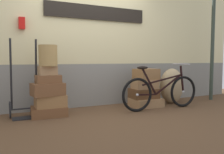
# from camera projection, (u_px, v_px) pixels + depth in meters

# --- Properties ---
(ground) EXTENTS (9.60, 5.20, 0.06)m
(ground) POSITION_uv_depth(u_px,v_px,m) (105.00, 116.00, 4.00)
(ground) COLOR #513823
(station_building) EXTENTS (7.60, 0.74, 2.58)m
(station_building) POSITION_uv_depth(u_px,v_px,m) (88.00, 41.00, 4.67)
(station_building) COLOR gray
(station_building) RESTS_ON ground
(suitcase_0) EXTENTS (0.60, 0.45, 0.16)m
(suitcase_0) POSITION_uv_depth(u_px,v_px,m) (49.00, 111.00, 3.87)
(suitcase_0) COLOR brown
(suitcase_0) RESTS_ON ground
(suitcase_1) EXTENTS (0.48, 0.34, 0.19)m
(suitcase_1) POSITION_uv_depth(u_px,v_px,m) (50.00, 101.00, 3.84)
(suitcase_1) COLOR olive
(suitcase_1) RESTS_ON suitcase_0
(suitcase_2) EXTENTS (0.53, 0.38, 0.20)m
(suitcase_2) POSITION_uv_depth(u_px,v_px,m) (48.00, 89.00, 3.79)
(suitcase_2) COLOR brown
(suitcase_2) RESTS_ON suitcase_1
(suitcase_3) EXTENTS (0.39, 0.31, 0.13)m
(suitcase_3) POSITION_uv_depth(u_px,v_px,m) (48.00, 79.00, 3.84)
(suitcase_3) COLOR brown
(suitcase_3) RESTS_ON suitcase_2
(suitcase_4) EXTENTS (0.30, 0.21, 0.15)m
(suitcase_4) POSITION_uv_depth(u_px,v_px,m) (48.00, 71.00, 3.82)
(suitcase_4) COLOR #9E754C
(suitcase_4) RESTS_ON suitcase_3
(suitcase_5) EXTENTS (0.57, 0.47, 0.16)m
(suitcase_5) POSITION_uv_depth(u_px,v_px,m) (146.00, 102.00, 4.66)
(suitcase_5) COLOR #9E754C
(suitcase_5) RESTS_ON ground
(suitcase_6) EXTENTS (0.54, 0.43, 0.19)m
(suitcase_6) POSITION_uv_depth(u_px,v_px,m) (144.00, 93.00, 4.68)
(suitcase_6) COLOR brown
(suitcase_6) RESTS_ON suitcase_5
(suitcase_7) EXTENTS (0.49, 0.37, 0.18)m
(suitcase_7) POSITION_uv_depth(u_px,v_px,m) (145.00, 84.00, 4.65)
(suitcase_7) COLOR #9E754C
(suitcase_7) RESTS_ON suitcase_6
(suitcase_8) EXTENTS (0.48, 0.39, 0.21)m
(suitcase_8) POSITION_uv_depth(u_px,v_px,m) (146.00, 74.00, 4.66)
(suitcase_8) COLOR olive
(suitcase_8) RESTS_ON suitcase_7
(wicker_basket) EXTENTS (0.29, 0.29, 0.34)m
(wicker_basket) POSITION_uv_depth(u_px,v_px,m) (48.00, 56.00, 3.79)
(wicker_basket) COLOR #A8844C
(wicker_basket) RESTS_ON suitcase_4
(luggage_trolley) EXTENTS (0.46, 0.36, 1.25)m
(luggage_trolley) POSITION_uv_depth(u_px,v_px,m) (25.00, 99.00, 3.78)
(luggage_trolley) COLOR black
(luggage_trolley) RESTS_ON ground
(burlap_sack) EXTENTS (0.52, 0.44, 0.74)m
(burlap_sack) POSITION_uv_depth(u_px,v_px,m) (172.00, 86.00, 5.01)
(burlap_sack) COLOR tan
(burlap_sack) RESTS_ON ground
(bicycle) EXTENTS (1.65, 0.46, 0.85)m
(bicycle) POSITION_uv_depth(u_px,v_px,m) (161.00, 92.00, 4.38)
(bicycle) COLOR black
(bicycle) RESTS_ON ground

